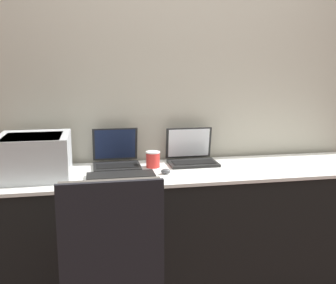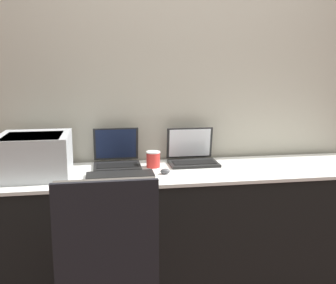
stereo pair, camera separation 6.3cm
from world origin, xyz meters
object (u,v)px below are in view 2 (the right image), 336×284
laptop_left (117,158)px  mouse (165,171)px  coffee_cup (153,159)px  laptop_right (192,156)px  chair (107,252)px  printer (35,154)px  external_keyboard (120,175)px

laptop_left → mouse: size_ratio=5.06×
laptop_left → coffee_cup: size_ratio=2.89×
laptop_left → laptop_right: bearing=-1.0°
laptop_right → mouse: size_ratio=5.40×
laptop_left → chair: (-0.08, -0.89, -0.23)m
coffee_cup → chair: bearing=-111.2°
coffee_cup → chair: 0.90m
printer → coffee_cup: size_ratio=4.01×
laptop_left → laptop_right: laptop_left is taller
laptop_left → chair: 0.92m
external_keyboard → mouse: (0.28, 0.02, 0.01)m
printer → laptop_right: printer is taller
coffee_cup → mouse: coffee_cup is taller
external_keyboard → mouse: bearing=3.5°
laptop_right → printer: bearing=-171.2°
printer → coffee_cup: 0.74m
mouse → chair: (-0.37, -0.63, -0.19)m
coffee_cup → chair: size_ratio=0.11×
printer → laptop_left: bearing=18.4°
external_keyboard → coffee_cup: bearing=41.4°
laptop_left → chair: size_ratio=0.32×
printer → mouse: (0.78, -0.09, -0.12)m
external_keyboard → coffee_cup: size_ratio=3.85×
external_keyboard → coffee_cup: 0.30m
printer → external_keyboard: (0.50, -0.11, -0.13)m
laptop_left → coffee_cup: bearing=-17.5°
coffee_cup → mouse: (0.05, -0.18, -0.04)m
mouse → external_keyboard: bearing=-176.5°
coffee_cup → laptop_right: bearing=13.3°
printer → external_keyboard: printer is taller
coffee_cup → laptop_left: bearing=162.5°
laptop_left → laptop_right: size_ratio=0.94×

